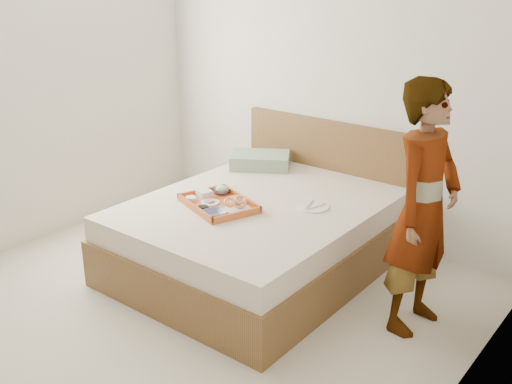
{
  "coord_description": "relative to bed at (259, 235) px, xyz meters",
  "views": [
    {
      "loc": [
        2.54,
        -2.2,
        2.14
      ],
      "look_at": [
        0.1,
        0.9,
        0.65
      ],
      "focal_mm": 41.8,
      "sensor_mm": 36.0,
      "label": 1
    }
  ],
  "objects": [
    {
      "name": "ground",
      "position": [
        -0.05,
        -1.0,
        -0.27
      ],
      "size": [
        3.5,
        4.0,
        0.01
      ],
      "primitive_type": "cube",
      "color": "beige",
      "rests_on": "ground"
    },
    {
      "name": "wall_back",
      "position": [
        -0.05,
        1.0,
        1.04
      ],
      "size": [
        3.5,
        0.01,
        2.6
      ],
      "primitive_type": "cube",
      "color": "silver",
      "rests_on": "ground"
    },
    {
      "name": "wall_right",
      "position": [
        1.7,
        -1.0,
        1.04
      ],
      "size": [
        0.01,
        4.0,
        2.6
      ],
      "primitive_type": "cube",
      "color": "silver",
      "rests_on": "ground"
    },
    {
      "name": "bed",
      "position": [
        0.0,
        0.0,
        0.0
      ],
      "size": [
        1.65,
        2.0,
        0.53
      ],
      "primitive_type": "cube",
      "color": "brown",
      "rests_on": "ground"
    },
    {
      "name": "headboard",
      "position": [
        0.0,
        0.97,
        0.21
      ],
      "size": [
        1.65,
        0.06,
        0.95
      ],
      "primitive_type": "cube",
      "color": "brown",
      "rests_on": "ground"
    },
    {
      "name": "pillow",
      "position": [
        -0.5,
        0.65,
        0.32
      ],
      "size": [
        0.6,
        0.55,
        0.12
      ],
      "primitive_type": "cube",
      "rotation": [
        0.0,
        0.0,
        0.57
      ],
      "color": "#A1B9A0",
      "rests_on": "bed"
    },
    {
      "name": "tray",
      "position": [
        -0.18,
        -0.25,
        0.29
      ],
      "size": [
        0.65,
        0.56,
        0.05
      ],
      "primitive_type": "cube",
      "rotation": [
        0.0,
        0.0,
        -0.35
      ],
      "color": "#CD672C",
      "rests_on": "bed"
    },
    {
      "name": "prawn_plate",
      "position": [
        -0.0,
        -0.25,
        0.29
      ],
      "size": [
        0.24,
        0.24,
        0.01
      ],
      "primitive_type": "cylinder",
      "rotation": [
        0.0,
        0.0,
        -0.35
      ],
      "color": "white",
      "rests_on": "tray"
    },
    {
      "name": "navy_bowl_big",
      "position": [
        -0.06,
        -0.42,
        0.3
      ],
      "size": [
        0.2,
        0.2,
        0.04
      ],
      "primitive_type": "imported",
      "rotation": [
        0.0,
        0.0,
        -0.35
      ],
      "color": "navy",
      "rests_on": "tray"
    },
    {
      "name": "sauce_dish",
      "position": [
        -0.18,
        -0.4,
        0.29
      ],
      "size": [
        0.1,
        0.1,
        0.03
      ],
      "primitive_type": "cylinder",
      "rotation": [
        0.0,
        0.0,
        -0.35
      ],
      "color": "black",
      "rests_on": "tray"
    },
    {
      "name": "meat_plate",
      "position": [
        -0.24,
        -0.27,
        0.28
      ],
      "size": [
        0.17,
        0.17,
        0.01
      ],
      "primitive_type": "cylinder",
      "rotation": [
        0.0,
        0.0,
        -0.35
      ],
      "color": "white",
      "rests_on": "tray"
    },
    {
      "name": "bread_plate",
      "position": [
        -0.12,
        -0.14,
        0.28
      ],
      "size": [
        0.17,
        0.17,
        0.01
      ],
      "primitive_type": "cylinder",
      "rotation": [
        0.0,
        0.0,
        -0.35
      ],
      "color": "orange",
      "rests_on": "tray"
    },
    {
      "name": "salad_bowl",
      "position": [
        -0.31,
        -0.07,
        0.3
      ],
      "size": [
        0.15,
        0.15,
        0.04
      ],
      "primitive_type": "imported",
      "rotation": [
        0.0,
        0.0,
        -0.35
      ],
      "color": "navy",
      "rests_on": "tray"
    },
    {
      "name": "plastic_tub",
      "position": [
        -0.36,
        -0.19,
        0.3
      ],
      "size": [
        0.14,
        0.13,
        0.05
      ],
      "primitive_type": "cube",
      "rotation": [
        0.0,
        0.0,
        -0.35
      ],
      "color": "silver",
      "rests_on": "tray"
    },
    {
      "name": "cheese_round",
      "position": [
        -0.39,
        -0.31,
        0.29
      ],
      "size": [
        0.1,
        0.1,
        0.03
      ],
      "primitive_type": "cylinder",
      "rotation": [
        0.0,
        0.0,
        -0.35
      ],
      "color": "white",
      "rests_on": "tray"
    },
    {
      "name": "dinner_plate",
      "position": [
        0.37,
        0.15,
        0.27
      ],
      "size": [
        0.23,
        0.23,
        0.01
      ],
      "primitive_type": "cylinder",
      "rotation": [
        0.0,
        0.0,
        -0.04
      ],
      "color": "white",
      "rests_on": "bed"
    },
    {
      "name": "person",
      "position": [
        1.24,
        0.01,
        0.52
      ],
      "size": [
        0.42,
        0.6,
        1.57
      ],
      "primitive_type": "imported",
      "rotation": [
        0.0,
        0.0,
        1.48
      ],
      "color": "silver",
      "rests_on": "ground"
    }
  ]
}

